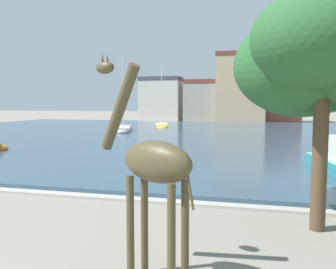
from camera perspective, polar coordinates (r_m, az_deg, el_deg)
The scene contains 10 objects.
harbor_water at distance 40.81m, azimuth 4.82°, elevation -0.02°, with size 76.46×54.46×0.29m, color #334C60.
quay_edge_coping at distance 14.70m, azimuth -13.01°, elevation -9.57°, with size 76.46×0.50×0.12m, color #ADA89E.
giraffe_statue at distance 7.30m, azimuth -2.65°, elevation -4.98°, with size 2.62×1.62×4.84m.
sailboat_grey at distance 44.41m, azimuth -7.18°, elevation 0.75°, with size 4.14×8.08×9.30m.
sailboat_yellow at distance 53.12m, azimuth -1.01°, elevation 1.41°, with size 3.67×7.89×9.17m.
shade_tree at distance 11.72m, azimuth 24.18°, elevation 11.02°, with size 6.08×6.19×6.69m.
townhouse_end_terrace at distance 74.96m, azimuth -1.15°, elevation 5.69°, with size 8.53×5.33×9.11m.
townhouse_tall_gabled at distance 72.82m, azimuth 5.50°, elevation 5.39°, with size 6.73×6.30×8.35m.
townhouse_corner_house at distance 69.54m, azimuth 11.61°, elevation 7.30°, with size 9.15×6.94×13.15m.
townhouse_wide_warehouse at distance 73.14m, azimuth 17.68°, elevation 5.73°, with size 7.26×7.12×9.76m.
Camera 1 is at (6.54, -3.12, 3.74)m, focal length 38.16 mm.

